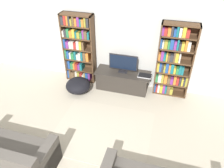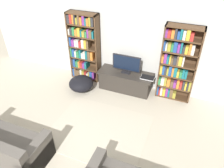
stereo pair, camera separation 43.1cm
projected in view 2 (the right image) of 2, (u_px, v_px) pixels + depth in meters
name	position (u px, v px, depth m)	size (l,w,h in m)	color
wall_back	(128.00, 41.00, 5.72)	(8.80, 0.06, 2.60)	silver
bookshelf_left	(84.00, 47.00, 6.14)	(0.87, 0.30, 1.96)	#513823
bookshelf_right	(177.00, 64.00, 5.36)	(0.87, 0.30, 1.96)	#513823
tv_stand	(125.00, 81.00, 6.03)	(1.49, 0.56, 0.53)	#332D28
television	(126.00, 64.00, 5.75)	(0.77, 0.16, 0.51)	black
laptop	(148.00, 78.00, 5.67)	(0.36, 0.24, 0.03)	silver
area_rug	(99.00, 130.00, 4.88)	(2.10, 1.75, 0.02)	beige
couch_left_sectional	(0.00, 146.00, 4.17)	(1.84, 0.81, 0.80)	#56514C
beanbag_ottoman	(81.00, 84.00, 6.05)	(0.67, 0.67, 0.39)	black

